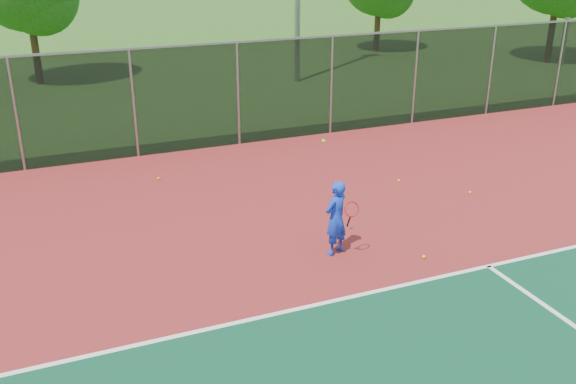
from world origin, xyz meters
The scene contains 7 objects.
court_apron centered at (0.00, 2.00, 0.01)m, with size 30.00×20.00×0.02m, color maroon.
fence_back centered at (0.00, 12.00, 1.56)m, with size 30.00×0.06×3.03m.
tennis_player centered at (-0.45, 4.61, 0.78)m, with size 0.65×0.70×2.35m.
practice_ball_1 centered at (-2.86, 9.93, 0.06)m, with size 0.07×0.07×0.07m, color #C4CF18.
practice_ball_2 centered at (3.93, 6.14, 0.06)m, with size 0.07×0.07×0.07m, color #C4CF18.
practice_ball_3 centered at (1.05, 3.74, 0.06)m, with size 0.07×0.07×0.07m, color #C4CF18.
practice_ball_5 centered at (2.75, 7.47, 0.06)m, with size 0.07×0.07×0.07m, color #C4CF18.
Camera 1 is at (-5.56, -5.48, 5.92)m, focal length 40.00 mm.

